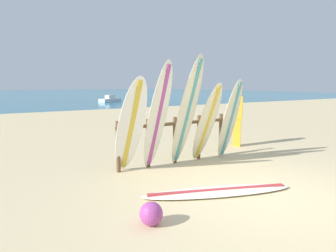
{
  "coord_description": "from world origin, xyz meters",
  "views": [
    {
      "loc": [
        -3.92,
        -3.11,
        1.84
      ],
      "look_at": [
        -0.14,
        2.9,
        0.84
      ],
      "focal_mm": 31.87,
      "sensor_mm": 36.0,
      "label": 1
    }
  ],
  "objects_px": {
    "surfboard_leaning_left": "(158,117)",
    "surfboard_leaning_center": "(207,123)",
    "surfboard_leaning_center_right": "(230,119)",
    "surfboard_leaning_center_left": "(187,112)",
    "small_boat_offshore": "(110,100)",
    "surfboard_lying_on_sand": "(218,191)",
    "surfboard_rack": "(175,135)",
    "beach_ball": "(151,214)",
    "surfboard_leaning_far_left": "(131,126)",
    "beachgoer_standing": "(237,115)"
  },
  "relations": [
    {
      "from": "surfboard_leaning_left",
      "to": "surfboard_leaning_center",
      "type": "relative_size",
      "value": 1.23
    },
    {
      "from": "surfboard_leaning_left",
      "to": "surfboard_leaning_center_right",
      "type": "distance_m",
      "value": 2.02
    },
    {
      "from": "surfboard_leaning_center_left",
      "to": "small_boat_offshore",
      "type": "height_order",
      "value": "surfboard_leaning_center_left"
    },
    {
      "from": "surfboard_leaning_left",
      "to": "surfboard_lying_on_sand",
      "type": "distance_m",
      "value": 2.05
    },
    {
      "from": "surfboard_rack",
      "to": "beach_ball",
      "type": "relative_size",
      "value": 9.39
    },
    {
      "from": "surfboard_leaning_far_left",
      "to": "surfboard_leaning_left",
      "type": "relative_size",
      "value": 0.86
    },
    {
      "from": "surfboard_leaning_center_right",
      "to": "surfboard_rack",
      "type": "bearing_deg",
      "value": 163.25
    },
    {
      "from": "surfboard_leaning_far_left",
      "to": "surfboard_leaning_center",
      "type": "height_order",
      "value": "surfboard_leaning_far_left"
    },
    {
      "from": "surfboard_rack",
      "to": "surfboard_leaning_left",
      "type": "distance_m",
      "value": 0.91
    },
    {
      "from": "surfboard_lying_on_sand",
      "to": "surfboard_leaning_left",
      "type": "bearing_deg",
      "value": 96.41
    },
    {
      "from": "surfboard_leaning_center_right",
      "to": "beachgoer_standing",
      "type": "distance_m",
      "value": 1.6
    },
    {
      "from": "surfboard_leaning_center",
      "to": "small_boat_offshore",
      "type": "height_order",
      "value": "surfboard_leaning_center"
    },
    {
      "from": "surfboard_leaning_far_left",
      "to": "surfboard_rack",
      "type": "bearing_deg",
      "value": 14.47
    },
    {
      "from": "surfboard_rack",
      "to": "surfboard_leaning_far_left",
      "type": "distance_m",
      "value": 1.36
    },
    {
      "from": "surfboard_leaning_far_left",
      "to": "small_boat_offshore",
      "type": "relative_size",
      "value": 0.76
    },
    {
      "from": "surfboard_leaning_left",
      "to": "beach_ball",
      "type": "xyz_separation_m",
      "value": [
        -1.33,
        -2.11,
        -1.01
      ]
    },
    {
      "from": "surfboard_leaning_left",
      "to": "beach_ball",
      "type": "height_order",
      "value": "surfboard_leaning_left"
    },
    {
      "from": "surfboard_leaning_center_left",
      "to": "beachgoer_standing",
      "type": "height_order",
      "value": "surfboard_leaning_center_left"
    },
    {
      "from": "surfboard_leaning_center_left",
      "to": "beach_ball",
      "type": "bearing_deg",
      "value": -134.92
    },
    {
      "from": "surfboard_leaning_center",
      "to": "surfboard_lying_on_sand",
      "type": "relative_size",
      "value": 0.71
    },
    {
      "from": "beach_ball",
      "to": "surfboard_rack",
      "type": "bearing_deg",
      "value": 50.93
    },
    {
      "from": "surfboard_rack",
      "to": "surfboard_leaning_far_left",
      "type": "xyz_separation_m",
      "value": [
        -1.28,
        -0.33,
        0.34
      ]
    },
    {
      "from": "surfboard_lying_on_sand",
      "to": "beach_ball",
      "type": "height_order",
      "value": "beach_ball"
    },
    {
      "from": "surfboard_leaning_far_left",
      "to": "surfboard_leaning_center",
      "type": "bearing_deg",
      "value": -1.97
    },
    {
      "from": "surfboard_rack",
      "to": "surfboard_lying_on_sand",
      "type": "distance_m",
      "value": 2.2
    },
    {
      "from": "surfboard_leaning_far_left",
      "to": "surfboard_lying_on_sand",
      "type": "relative_size",
      "value": 0.75
    },
    {
      "from": "surfboard_leaning_far_left",
      "to": "surfboard_lying_on_sand",
      "type": "height_order",
      "value": "surfboard_leaning_far_left"
    },
    {
      "from": "surfboard_leaning_left",
      "to": "surfboard_leaning_center_left",
      "type": "height_order",
      "value": "surfboard_leaning_center_left"
    },
    {
      "from": "surfboard_rack",
      "to": "surfboard_leaning_center_right",
      "type": "relative_size",
      "value": 1.49
    },
    {
      "from": "surfboard_rack",
      "to": "surfboard_leaning_left",
      "type": "xyz_separation_m",
      "value": [
        -0.67,
        -0.35,
        0.51
      ]
    },
    {
      "from": "surfboard_leaning_far_left",
      "to": "surfboard_leaning_center",
      "type": "distance_m",
      "value": 1.9
    },
    {
      "from": "surfboard_leaning_center",
      "to": "surfboard_rack",
      "type": "bearing_deg",
      "value": 147.67
    },
    {
      "from": "small_boat_offshore",
      "to": "beach_ball",
      "type": "xyz_separation_m",
      "value": [
        -9.55,
        -26.01,
        -0.1
      ]
    },
    {
      "from": "surfboard_leaning_center",
      "to": "surfboard_leaning_center_right",
      "type": "xyz_separation_m",
      "value": [
        0.72,
        -0.01,
        0.04
      ]
    },
    {
      "from": "surfboard_leaning_center_right",
      "to": "surfboard_leaning_far_left",
      "type": "bearing_deg",
      "value": 178.35
    },
    {
      "from": "surfboard_lying_on_sand",
      "to": "small_boat_offshore",
      "type": "relative_size",
      "value": 1.0
    },
    {
      "from": "surfboard_leaning_center_left",
      "to": "surfboard_leaning_center",
      "type": "relative_size",
      "value": 1.31
    },
    {
      "from": "surfboard_lying_on_sand",
      "to": "surfboard_leaning_far_left",
      "type": "bearing_deg",
      "value": 114.9
    },
    {
      "from": "surfboard_leaning_left",
      "to": "surfboard_rack",
      "type": "bearing_deg",
      "value": 27.91
    },
    {
      "from": "surfboard_leaning_center",
      "to": "beach_ball",
      "type": "xyz_separation_m",
      "value": [
        -2.62,
        -2.06,
        -0.79
      ]
    },
    {
      "from": "surfboard_rack",
      "to": "beach_ball",
      "type": "xyz_separation_m",
      "value": [
        -2.0,
        -2.46,
        -0.5
      ]
    },
    {
      "from": "surfboard_leaning_center_right",
      "to": "surfboard_lying_on_sand",
      "type": "distance_m",
      "value": 2.64
    },
    {
      "from": "surfboard_leaning_far_left",
      "to": "small_boat_offshore",
      "type": "bearing_deg",
      "value": 69.72
    },
    {
      "from": "surfboard_leaning_center",
      "to": "surfboard_leaning_center_right",
      "type": "distance_m",
      "value": 0.72
    },
    {
      "from": "surfboard_leaning_left",
      "to": "surfboard_lying_on_sand",
      "type": "relative_size",
      "value": 0.87
    },
    {
      "from": "surfboard_leaning_center_right",
      "to": "beachgoer_standing",
      "type": "bearing_deg",
      "value": 38.44
    },
    {
      "from": "surfboard_leaning_center_right",
      "to": "small_boat_offshore",
      "type": "bearing_deg",
      "value": 75.48
    },
    {
      "from": "beach_ball",
      "to": "surfboard_leaning_left",
      "type": "bearing_deg",
      "value": 57.73
    },
    {
      "from": "surfboard_leaning_left",
      "to": "surfboard_leaning_center_left",
      "type": "bearing_deg",
      "value": -4.07
    },
    {
      "from": "surfboard_rack",
      "to": "small_boat_offshore",
      "type": "relative_size",
      "value": 1.11
    }
  ]
}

